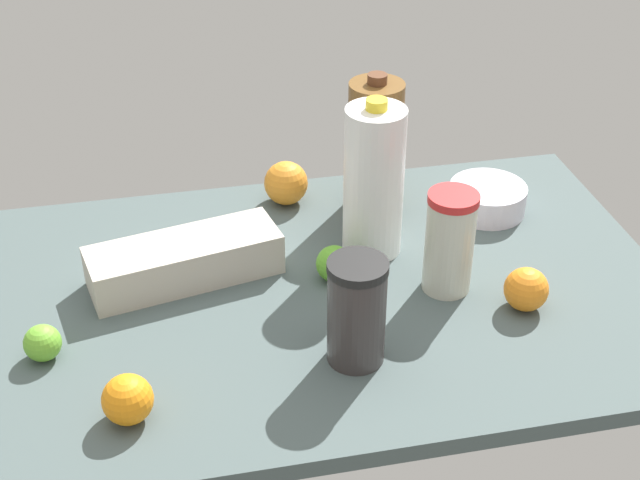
# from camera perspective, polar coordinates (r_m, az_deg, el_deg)

# --- Properties ---
(countertop) EXTENTS (1.20, 0.76, 0.03)m
(countertop) POSITION_cam_1_polar(r_m,az_deg,el_deg) (1.53, 0.00, -3.60)
(countertop) COLOR #475555
(countertop) RESTS_ON ground
(egg_carton) EXTENTS (0.34, 0.17, 0.07)m
(egg_carton) POSITION_cam_1_polar(r_m,az_deg,el_deg) (1.54, -8.65, -1.29)
(egg_carton) COLOR beige
(egg_carton) RESTS_ON countertop
(milk_jug) EXTENTS (0.11, 0.11, 0.29)m
(milk_jug) POSITION_cam_1_polar(r_m,az_deg,el_deg) (1.55, 3.46, 3.75)
(milk_jug) COLOR white
(milk_jug) RESTS_ON countertop
(mixing_bowl) EXTENTS (0.15, 0.15, 0.05)m
(mixing_bowl) POSITION_cam_1_polar(r_m,az_deg,el_deg) (1.75, 10.66, 2.62)
(mixing_bowl) COLOR silver
(mixing_bowl) RESTS_ON countertop
(chocolate_milk_jug) EXTENTS (0.10, 0.10, 0.28)m
(chocolate_milk_jug) POSITION_cam_1_polar(r_m,az_deg,el_deg) (1.69, 3.53, 5.98)
(chocolate_milk_jug) COLOR brown
(chocolate_milk_jug) RESTS_ON countertop
(shaker_bottle) EXTENTS (0.09, 0.09, 0.18)m
(shaker_bottle) POSITION_cam_1_polar(r_m,az_deg,el_deg) (1.33, 2.36, -4.60)
(shaker_bottle) COLOR #383232
(shaker_bottle) RESTS_ON countertop
(tumbler_cup) EXTENTS (0.08, 0.08, 0.18)m
(tumbler_cup) POSITION_cam_1_polar(r_m,az_deg,el_deg) (1.49, 8.29, -0.13)
(tumbler_cup) COLOR beige
(tumbler_cup) RESTS_ON countertop
(orange_beside_bowl) EXTENTS (0.09, 0.09, 0.09)m
(orange_beside_bowl) POSITION_cam_1_polar(r_m,az_deg,el_deg) (1.74, -2.19, 3.66)
(orange_beside_bowl) COLOR orange
(orange_beside_bowl) RESTS_ON countertop
(orange_near_front) EXTENTS (0.07, 0.07, 0.07)m
(orange_near_front) POSITION_cam_1_polar(r_m,az_deg,el_deg) (1.50, 13.06, -3.09)
(orange_near_front) COLOR orange
(orange_near_front) RESTS_ON countertop
(lime_far_back) EXTENTS (0.06, 0.06, 0.06)m
(lime_far_back) POSITION_cam_1_polar(r_m,az_deg,el_deg) (1.53, 0.92, -1.52)
(lime_far_back) COLOR #5EB02E
(lime_far_back) RESTS_ON countertop
(orange_by_jug) EXTENTS (0.07, 0.07, 0.07)m
(orange_by_jug) POSITION_cam_1_polar(r_m,az_deg,el_deg) (1.29, -12.21, -9.95)
(orange_by_jug) COLOR orange
(orange_by_jug) RESTS_ON countertop
(lime_loose) EXTENTS (0.06, 0.06, 0.06)m
(lime_loose) POSITION_cam_1_polar(r_m,az_deg,el_deg) (1.43, -17.34, -6.31)
(lime_loose) COLOR #6AB431
(lime_loose) RESTS_ON countertop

